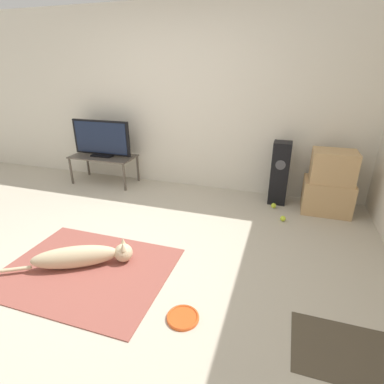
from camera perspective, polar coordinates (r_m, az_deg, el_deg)
The scene contains 13 objects.
ground_plane at distance 3.12m, azimuth -14.01°, elevation -11.76°, with size 12.00×12.00×0.00m, color #BCB29E.
wall_back at distance 4.50m, azimuth -1.24°, elevation 16.97°, with size 8.00×0.06×2.55m.
area_rug at distance 3.00m, azimuth -19.37°, elevation -13.83°, with size 1.50×1.16×0.01m.
dog at distance 3.00m, azimuth -20.07°, elevation -11.41°, with size 1.03×0.63×0.23m.
frisbee at distance 2.41m, azimuth -1.76°, elevation -22.75°, with size 0.24×0.24×0.03m.
cardboard_box_lower at distance 4.18m, azimuth 24.28°, elevation -0.71°, with size 0.59×0.44×0.42m.
cardboard_box_upper at distance 4.03m, azimuth 25.31°, elevation 4.42°, with size 0.51×0.38×0.39m.
floor_speaker at distance 4.15m, azimuth 16.35°, elevation 3.47°, with size 0.23×0.23×0.84m.
tv_stand at distance 4.93m, azimuth -16.50°, elevation 6.05°, with size 1.01×0.49×0.44m.
tv at distance 4.86m, azimuth -16.90°, elevation 9.67°, with size 0.95×0.20×0.55m.
tennis_ball_by_boxes at distance 4.11m, azimuth 15.28°, elevation -2.50°, with size 0.07×0.07×0.07m.
tennis_ball_near_speaker at distance 3.80m, azimuth 16.93°, elevation -4.85°, with size 0.07×0.07×0.07m.
door_mat at distance 2.44m, azimuth 27.20°, elevation -25.43°, with size 0.68×0.52×0.01m.
Camera 1 is at (1.46, -2.14, 1.73)m, focal length 28.00 mm.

